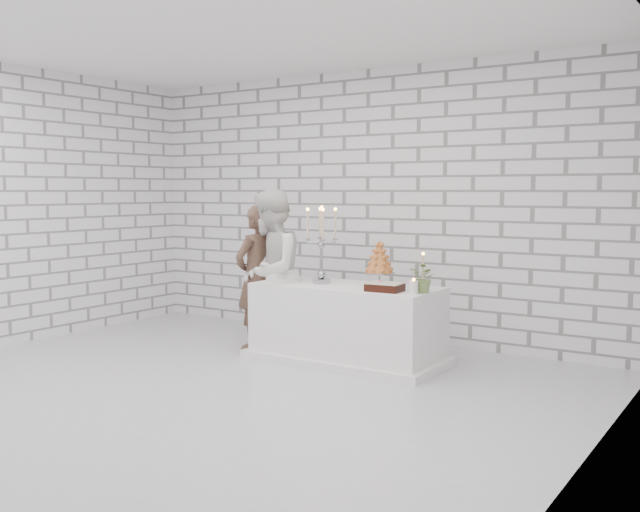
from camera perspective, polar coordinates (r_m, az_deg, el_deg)
The scene contains 14 objects.
ground at distance 6.29m, azimuth -7.75°, elevation -10.14°, with size 6.00×5.00×0.01m, color silver.
ceiling at distance 6.22m, azimuth -8.11°, elevation 17.60°, with size 6.00×5.00×0.01m, color white.
wall_back at distance 8.12m, azimuth 3.78°, elevation 4.07°, with size 6.00×0.01×3.00m, color white.
wall_left at distance 8.36m, azimuth -23.64°, elevation 3.67°, with size 0.01×5.00×3.00m, color white.
wall_right at distance 4.68m, azimuth 20.97°, elevation 2.89°, with size 0.01×5.00×3.00m, color white.
cake_table at distance 7.01m, azimuth 2.12°, elevation -5.36°, with size 1.80×0.80×0.75m, color white.
groom at distance 7.55m, azimuth -5.03°, elevation -1.68°, with size 0.55×0.36×1.51m, color #4F3325.
bride at distance 7.27m, azimuth -3.98°, elevation -1.31°, with size 0.81×0.63×1.67m, color white.
candelabra at distance 7.03m, azimuth 0.12°, elevation 0.89°, with size 0.31×0.31×0.76m, color #92929B, non-canonical shape.
croquembouche at distance 6.80m, azimuth 4.72°, elevation -0.60°, with size 0.29×0.29×0.45m, color #9F5423, non-canonical shape.
chocolate_cake at distance 6.54m, azimuth 5.15°, elevation -2.45°, with size 0.31×0.22×0.08m, color black.
pillar_candle at distance 6.39m, azimuth 7.42°, elevation -2.49°, with size 0.08×0.08×0.12m, color white.
extra_taper at distance 6.70m, azimuth 8.15°, elevation -1.27°, with size 0.06×0.06×0.32m, color beige.
flowers at distance 6.48m, azimuth 8.20°, elevation -1.70°, with size 0.25×0.21×0.27m, color #546F3A.
Camera 1 is at (4.00, -4.57, 1.66)m, focal length 40.44 mm.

